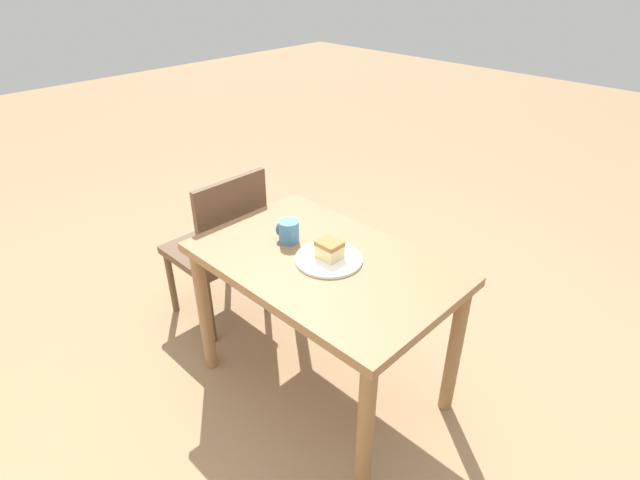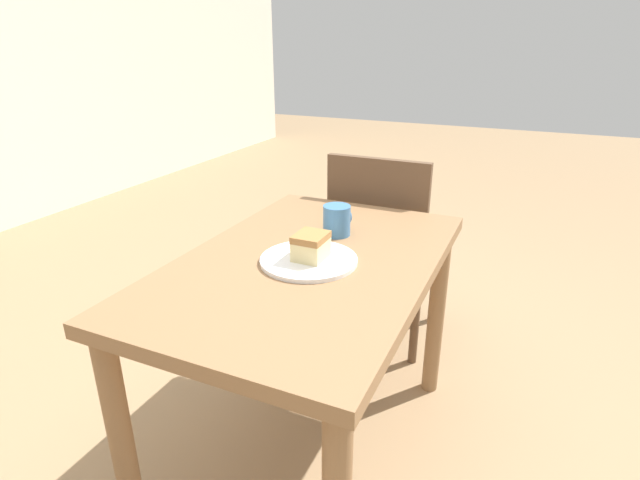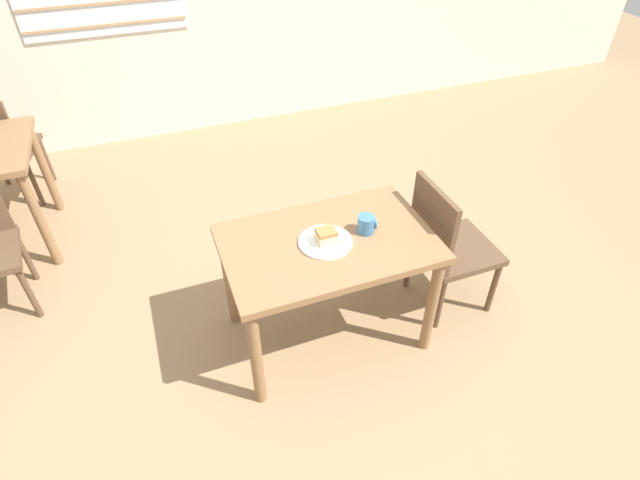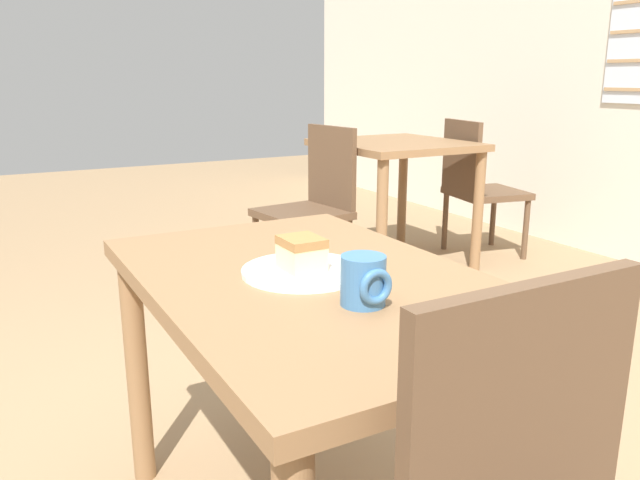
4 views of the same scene
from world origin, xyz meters
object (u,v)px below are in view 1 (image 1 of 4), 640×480
at_px(plate, 329,259).
at_px(cake_slice, 329,249).
at_px(chair_near_window, 221,245).
at_px(coffee_mug, 288,231).
at_px(dining_table_near, 323,281).

distance_m(plate, cake_slice, 0.04).
bearing_deg(cake_slice, chair_near_window, 1.09).
distance_m(cake_slice, coffee_mug, 0.23).
xyz_separation_m(chair_near_window, plate, (-0.75, -0.01, 0.25)).
bearing_deg(plate, dining_table_near, 29.20).
height_order(dining_table_near, plate, plate).
relative_size(dining_table_near, coffee_mug, 11.12).
height_order(dining_table_near, chair_near_window, chair_near_window).
relative_size(chair_near_window, coffee_mug, 9.01).
xyz_separation_m(dining_table_near, chair_near_window, (0.73, -0.00, -0.13)).
distance_m(dining_table_near, cake_slice, 0.16).
bearing_deg(coffee_mug, plate, -177.62).
relative_size(dining_table_near, cake_slice, 11.07).
distance_m(dining_table_near, plate, 0.11).
bearing_deg(chair_near_window, plate, 90.66).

